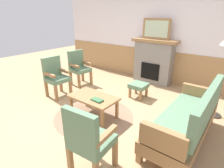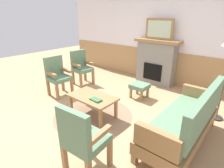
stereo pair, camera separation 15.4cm
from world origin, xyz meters
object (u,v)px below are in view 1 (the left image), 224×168
book_on_table (97,100)px  footstool (139,86)px  coffee_table (93,99)px  fireplace (153,61)px  couch (187,120)px  framed_picture (156,29)px  armchair_front_left (88,139)px  armchair_near_fireplace (79,66)px  armchair_by_window_left (55,75)px

book_on_table → footstool: book_on_table is taller
coffee_table → footstool: 1.37m
fireplace → couch: 2.75m
framed_picture → armchair_front_left: 3.83m
armchair_near_fireplace → book_on_table: bearing=-33.6°
footstool → book_on_table: bearing=-93.4°
armchair_near_fireplace → armchair_by_window_left: size_ratio=1.00×
framed_picture → coffee_table: bearing=-91.3°
fireplace → couch: bearing=-53.3°
armchair_by_window_left → armchair_front_left: same height
framed_picture → footstool: 1.76m
couch → armchair_front_left: same height
couch → book_on_table: couch is taller
coffee_table → armchair_by_window_left: armchair_by_window_left is taller
footstool → armchair_by_window_left: size_ratio=0.41×
fireplace → armchair_near_fireplace: (-1.62, -1.46, -0.11)m
coffee_table → armchair_front_left: size_ratio=0.98×
coffee_table → book_on_table: 0.21m
fireplace → couch: (1.64, -2.19, -0.26)m
coffee_table → armchair_front_left: (0.92, -1.06, 0.15)m
couch → footstool: bearing=145.0°
framed_picture → couch: framed_picture is taller
framed_picture → footstool: (0.21, -1.20, -1.28)m
footstool → armchair_front_left: armchair_front_left is taller
framed_picture → armchair_front_left: size_ratio=0.82×
fireplace → armchair_by_window_left: 2.79m
framed_picture → armchair_near_fireplace: bearing=-138.0°
framed_picture → couch: 2.97m
book_on_table → armchair_near_fireplace: 2.10m
framed_picture → armchair_near_fireplace: (-1.62, -1.46, -1.02)m
armchair_front_left → footstool: bearing=105.3°
coffee_table → armchair_front_left: 1.41m
framed_picture → armchair_near_fireplace: size_ratio=0.82×
couch → footstool: couch is taller
coffee_table → fireplace: bearing=88.7°
armchair_near_fireplace → coffee_table: bearing=-34.4°
footstool → framed_picture: bearing=99.9°
couch → armchair_front_left: size_ratio=1.84×
fireplace → footstool: fireplace is taller
coffee_table → armchair_by_window_left: size_ratio=0.98×
armchair_near_fireplace → framed_picture: bearing=42.0°
fireplace → coffee_table: bearing=-91.3°
couch → book_on_table: size_ratio=7.88×
armchair_front_left → fireplace: bearing=103.5°
coffee_table → footstool: coffee_table is taller
couch → armchair_near_fireplace: (-3.26, 0.73, 0.14)m
footstool → armchair_by_window_left: 2.07m
fireplace → coffee_table: 2.55m
couch → coffee_table: size_ratio=1.88×
fireplace → framed_picture: 0.91m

